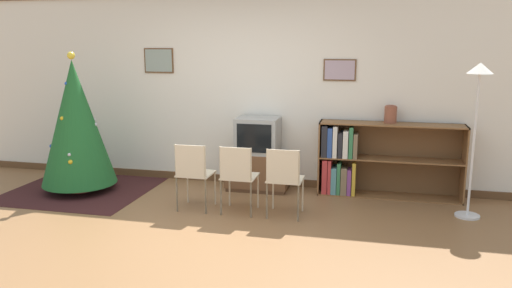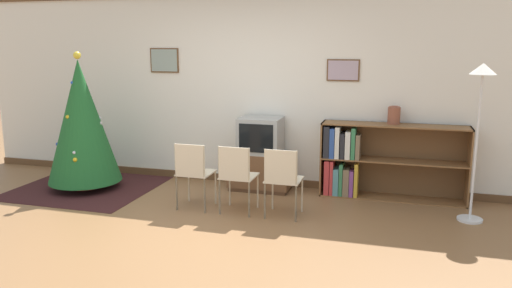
% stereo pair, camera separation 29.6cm
% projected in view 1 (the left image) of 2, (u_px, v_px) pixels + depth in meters
% --- Properties ---
extents(ground_plane, '(24.00, 24.00, 0.00)m').
position_uv_depth(ground_plane, '(195.00, 239.00, 5.12)').
color(ground_plane, brown).
extents(wall_back, '(8.60, 0.11, 2.70)m').
position_uv_depth(wall_back, '(248.00, 89.00, 6.95)').
color(wall_back, silver).
rests_on(wall_back, ground_plane).
extents(area_rug, '(1.85, 1.70, 0.01)m').
position_uv_depth(area_rug, '(81.00, 190.00, 6.81)').
color(area_rug, '#381919').
rests_on(area_rug, ground_plane).
extents(christmas_tree, '(0.98, 0.98, 1.86)m').
position_uv_depth(christmas_tree, '(76.00, 123.00, 6.62)').
color(christmas_tree, maroon).
rests_on(christmas_tree, area_rug).
extents(tv_console, '(0.83, 0.47, 0.51)m').
position_uv_depth(tv_console, '(258.00, 171.00, 6.83)').
color(tv_console, '#4C311E').
rests_on(tv_console, ground_plane).
extents(television, '(0.56, 0.46, 0.48)m').
position_uv_depth(television, '(258.00, 135.00, 6.73)').
color(television, '#9E9E99').
rests_on(television, tv_console).
extents(folding_chair_left, '(0.40, 0.40, 0.82)m').
position_uv_depth(folding_chair_left, '(193.00, 172.00, 5.92)').
color(folding_chair_left, beige).
rests_on(folding_chair_left, ground_plane).
extents(folding_chair_center, '(0.40, 0.40, 0.82)m').
position_uv_depth(folding_chair_center, '(238.00, 175.00, 5.79)').
color(folding_chair_center, beige).
rests_on(folding_chair_center, ground_plane).
extents(folding_chair_right, '(0.40, 0.40, 0.82)m').
position_uv_depth(folding_chair_right, '(284.00, 178.00, 5.67)').
color(folding_chair_right, beige).
rests_on(folding_chair_right, ground_plane).
extents(bookshelf, '(1.82, 0.36, 0.97)m').
position_uv_depth(bookshelf, '(363.00, 160.00, 6.53)').
color(bookshelf, brown).
rests_on(bookshelf, ground_plane).
extents(vase, '(0.16, 0.16, 0.23)m').
position_uv_depth(vase, '(391.00, 114.00, 6.38)').
color(vase, brown).
rests_on(vase, bookshelf).
extents(standing_lamp, '(0.28, 0.28, 1.77)m').
position_uv_depth(standing_lamp, '(477.00, 100.00, 5.51)').
color(standing_lamp, silver).
rests_on(standing_lamp, ground_plane).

